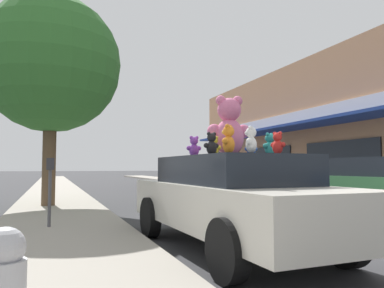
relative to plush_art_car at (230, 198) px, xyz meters
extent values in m
plane|color=#333335|center=(2.69, -0.15, -0.78)|extent=(260.00, 260.00, 0.00)
cube|color=gray|center=(-2.38, -0.15, -0.70)|extent=(2.46, 90.00, 0.16)
cube|color=navy|center=(8.13, 7.54, 2.39)|extent=(1.73, 23.80, 0.12)
cube|color=silver|center=(8.94, 7.54, 2.94)|extent=(0.08, 22.67, 0.70)
cube|color=black|center=(8.95, 7.54, 0.62)|extent=(0.06, 4.31, 2.00)
cube|color=black|center=(8.95, 13.20, 0.62)|extent=(0.06, 4.31, 2.00)
cube|color=black|center=(8.95, 18.87, 0.62)|extent=(0.06, 4.31, 2.00)
cube|color=beige|center=(0.00, 0.00, -0.10)|extent=(1.89, 4.77, 0.65)
cube|color=black|center=(0.00, 0.00, 0.43)|extent=(1.61, 2.64, 0.42)
cylinder|color=black|center=(-0.89, 1.43, -0.43)|extent=(0.23, 0.72, 0.71)
cylinder|color=black|center=(0.79, 1.49, -0.43)|extent=(0.23, 0.72, 0.71)
cylinder|color=black|center=(-0.79, -1.49, -0.43)|extent=(0.23, 0.72, 0.71)
cylinder|color=black|center=(0.89, -1.43, -0.43)|extent=(0.23, 0.72, 0.71)
ellipsoid|color=pink|center=(0.06, 0.14, 0.94)|extent=(0.53, 0.48, 0.60)
sphere|color=pink|center=(0.06, 0.14, 1.39)|extent=(0.45, 0.45, 0.38)
sphere|color=pink|center=(0.19, 0.11, 1.53)|extent=(0.19, 0.19, 0.16)
sphere|color=pink|center=(-0.08, 0.16, 1.53)|extent=(0.19, 0.19, 0.16)
sphere|color=#FFA3DA|center=(0.09, 0.29, 1.36)|extent=(0.17, 0.17, 0.14)
sphere|color=pink|center=(0.30, 0.12, 1.05)|extent=(0.26, 0.26, 0.22)
sphere|color=pink|center=(-0.17, 0.22, 1.05)|extent=(0.26, 0.26, 0.22)
ellipsoid|color=purple|center=(-0.33, 0.69, 0.75)|extent=(0.18, 0.15, 0.22)
sphere|color=purple|center=(-0.33, 0.69, 0.92)|extent=(0.15, 0.15, 0.14)
sphere|color=purple|center=(-0.28, 0.69, 0.97)|extent=(0.06, 0.06, 0.06)
sphere|color=purple|center=(-0.38, 0.69, 0.97)|extent=(0.06, 0.06, 0.06)
sphere|color=#BA67ED|center=(-0.33, 0.75, 0.91)|extent=(0.06, 0.06, 0.05)
sphere|color=purple|center=(-0.24, 0.70, 0.79)|extent=(0.08, 0.08, 0.08)
sphere|color=purple|center=(-0.42, 0.71, 0.79)|extent=(0.08, 0.08, 0.08)
ellipsoid|color=white|center=(-0.27, -1.13, 0.75)|extent=(0.21, 0.21, 0.21)
sphere|color=white|center=(-0.27, -1.13, 0.90)|extent=(0.19, 0.19, 0.13)
sphere|color=white|center=(-0.24, -1.09, 0.95)|extent=(0.08, 0.08, 0.06)
sphere|color=white|center=(-0.30, -1.17, 0.95)|extent=(0.08, 0.08, 0.06)
sphere|color=white|center=(-0.31, -1.09, 0.90)|extent=(0.07, 0.07, 0.05)
sphere|color=white|center=(-0.22, -1.06, 0.79)|extent=(0.11, 0.11, 0.08)
sphere|color=white|center=(-0.33, -1.19, 0.79)|extent=(0.11, 0.11, 0.08)
ellipsoid|color=orange|center=(-0.44, -0.85, 0.76)|extent=(0.24, 0.24, 0.24)
sphere|color=orange|center=(-0.44, -0.85, 0.94)|extent=(0.21, 0.21, 0.15)
sphere|color=orange|center=(-0.40, -0.81, 1.00)|extent=(0.09, 0.09, 0.06)
sphere|color=orange|center=(-0.48, -0.88, 1.00)|extent=(0.09, 0.09, 0.06)
sphere|color=#FFBA41|center=(-0.48, -0.80, 0.93)|extent=(0.08, 0.08, 0.06)
sphere|color=orange|center=(-0.38, -0.77, 0.80)|extent=(0.12, 0.12, 0.09)
sphere|color=orange|center=(-0.52, -0.90, 0.80)|extent=(0.12, 0.12, 0.09)
ellipsoid|color=blue|center=(0.39, 0.03, 0.73)|extent=(0.17, 0.16, 0.18)
sphere|color=blue|center=(0.39, 0.03, 0.86)|extent=(0.14, 0.14, 0.11)
sphere|color=blue|center=(0.42, 0.01, 0.90)|extent=(0.06, 0.06, 0.05)
sphere|color=blue|center=(0.35, 0.04, 0.90)|extent=(0.06, 0.06, 0.05)
sphere|color=#548DFF|center=(0.40, 0.07, 0.85)|extent=(0.05, 0.05, 0.04)
sphere|color=blue|center=(0.46, 0.01, 0.76)|extent=(0.08, 0.08, 0.06)
sphere|color=blue|center=(0.33, 0.06, 0.76)|extent=(0.08, 0.08, 0.06)
ellipsoid|color=black|center=(-0.44, -0.31, 0.75)|extent=(0.17, 0.15, 0.20)
sphere|color=black|center=(-0.44, -0.31, 0.90)|extent=(0.14, 0.14, 0.13)
sphere|color=black|center=(-0.40, -0.30, 0.95)|extent=(0.06, 0.06, 0.05)
sphere|color=black|center=(-0.49, -0.31, 0.95)|extent=(0.06, 0.06, 0.05)
sphere|color=#3A3A3D|center=(-0.45, -0.25, 0.89)|extent=(0.06, 0.06, 0.05)
sphere|color=black|center=(-0.36, -0.28, 0.78)|extent=(0.08, 0.08, 0.07)
sphere|color=black|center=(-0.53, -0.30, 0.78)|extent=(0.08, 0.08, 0.07)
ellipsoid|color=yellow|center=(-0.27, 0.00, 0.74)|extent=(0.19, 0.19, 0.19)
sphere|color=yellow|center=(-0.27, 0.00, 0.87)|extent=(0.17, 0.17, 0.12)
sphere|color=yellow|center=(-0.24, -0.03, 0.92)|extent=(0.07, 0.07, 0.05)
sphere|color=yellow|center=(-0.30, 0.03, 0.92)|extent=(0.07, 0.07, 0.05)
sphere|color=#FFFF4D|center=(-0.23, 0.04, 0.87)|extent=(0.06, 0.06, 0.04)
sphere|color=yellow|center=(-0.21, -0.04, 0.77)|extent=(0.10, 0.10, 0.07)
sphere|color=yellow|center=(-0.31, 0.07, 0.77)|extent=(0.10, 0.10, 0.07)
ellipsoid|color=teal|center=(0.45, -0.41, 0.75)|extent=(0.20, 0.19, 0.21)
sphere|color=teal|center=(0.45, -0.41, 0.90)|extent=(0.17, 0.17, 0.13)
sphere|color=teal|center=(0.50, -0.39, 0.96)|extent=(0.07, 0.07, 0.06)
sphere|color=teal|center=(0.41, -0.43, 0.96)|extent=(0.07, 0.07, 0.06)
sphere|color=#47CDC6|center=(0.43, -0.36, 0.90)|extent=(0.07, 0.07, 0.05)
sphere|color=teal|center=(0.53, -0.37, 0.79)|extent=(0.10, 0.10, 0.08)
sphere|color=teal|center=(0.37, -0.43, 0.79)|extent=(0.10, 0.10, 0.08)
ellipsoid|color=red|center=(0.25, -0.93, 0.74)|extent=(0.17, 0.18, 0.19)
sphere|color=red|center=(0.25, -0.93, 0.88)|extent=(0.16, 0.16, 0.12)
sphere|color=red|center=(0.26, -0.96, 0.92)|extent=(0.07, 0.07, 0.05)
sphere|color=red|center=(0.23, -0.89, 0.92)|extent=(0.07, 0.07, 0.05)
sphere|color=#FF4741|center=(0.29, -0.90, 0.87)|extent=(0.06, 0.06, 0.05)
sphere|color=red|center=(0.29, -0.99, 0.77)|extent=(0.09, 0.09, 0.07)
sphere|color=red|center=(0.22, -0.85, 0.77)|extent=(0.09, 0.09, 0.07)
cube|color=#336B3D|center=(5.31, 2.33, -0.09)|extent=(1.65, 4.58, 0.67)
cube|color=black|center=(5.31, 2.33, 0.48)|extent=(1.45, 2.94, 0.48)
cylinder|color=black|center=(4.50, 3.75, -0.43)|extent=(0.20, 0.71, 0.71)
cylinder|color=black|center=(6.12, 3.75, -0.43)|extent=(0.20, 0.71, 0.71)
cube|color=black|center=(5.31, 10.78, -0.07)|extent=(1.81, 4.73, 0.71)
cube|color=black|center=(5.31, 10.78, 0.49)|extent=(1.59, 2.69, 0.43)
cylinder|color=black|center=(4.42, 12.24, -0.43)|extent=(0.20, 0.71, 0.71)
cylinder|color=black|center=(6.20, 12.24, -0.43)|extent=(0.20, 0.71, 0.71)
cylinder|color=black|center=(4.42, 9.31, -0.43)|extent=(0.20, 0.71, 0.71)
cylinder|color=black|center=(6.20, 9.31, -0.43)|extent=(0.20, 0.71, 0.71)
cylinder|color=brown|center=(-2.65, 6.46, 0.59)|extent=(0.38, 0.38, 2.43)
sphere|color=#33702D|center=(-2.65, 6.46, 3.52)|extent=(4.04, 4.04, 4.04)
sphere|color=#B2B2B7|center=(-2.79, -3.04, 0.06)|extent=(0.21, 0.21, 0.21)
cylinder|color=#4C4C51|center=(-2.60, 2.27, -0.10)|extent=(0.06, 0.06, 1.05)
cube|color=#2D2D33|center=(-2.60, 2.27, 0.53)|extent=(0.14, 0.10, 0.22)
camera|label=1|loc=(-2.58, -5.19, 0.47)|focal=35.00mm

